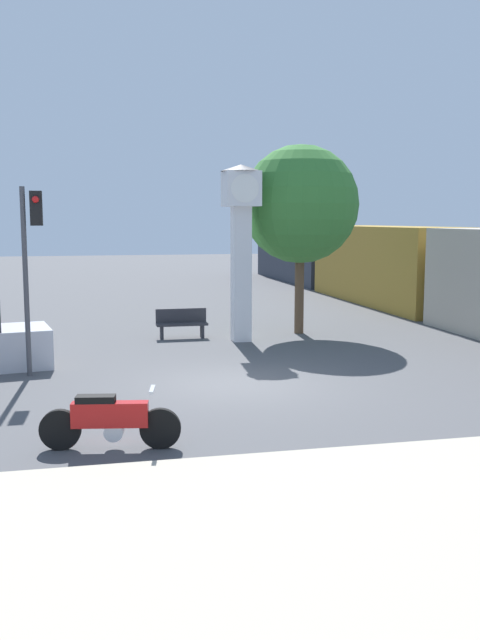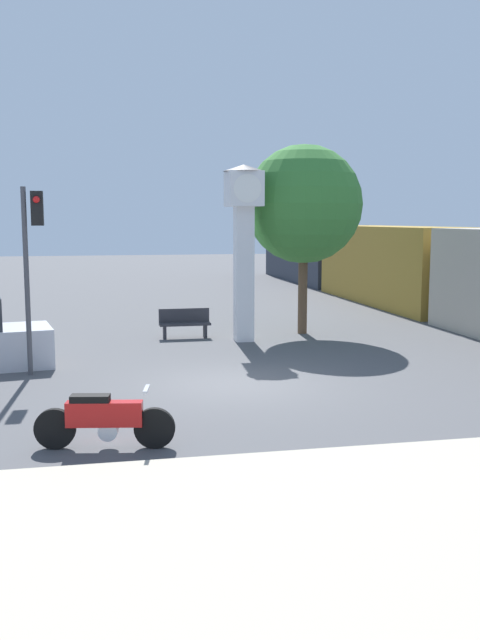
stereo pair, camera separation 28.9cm
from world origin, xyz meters
TOP-DOWN VIEW (x-y plane):
  - ground_plane at (0.00, 0.00)m, footprint 120.00×120.00m
  - sidewalk_strip at (0.00, -8.10)m, footprint 36.00×6.00m
  - motorcycle at (-2.98, -4.10)m, footprint 2.27×0.63m
  - clock_tower at (1.42, 5.61)m, footprint 1.24×1.24m
  - freight_train at (9.97, 13.98)m, footprint 2.80×35.49m
  - traffic_light at (-4.47, 1.90)m, footprint 0.50×0.35m
  - street_tree at (3.60, 6.65)m, footprint 3.77×3.77m
  - bench at (-0.29, 6.53)m, footprint 1.60×0.44m

SIDE VIEW (x-z plane):
  - ground_plane at x=0.00m, z-range 0.00..0.00m
  - sidewalk_strip at x=0.00m, z-range 0.00..0.10m
  - motorcycle at x=-2.98m, z-range -0.02..0.99m
  - bench at x=-0.29m, z-range 0.03..0.95m
  - freight_train at x=9.97m, z-range 0.00..3.40m
  - traffic_light at x=-4.47m, z-range 0.83..5.28m
  - clock_tower at x=1.42m, z-range 0.84..6.16m
  - street_tree at x=3.60m, z-range 1.14..7.20m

